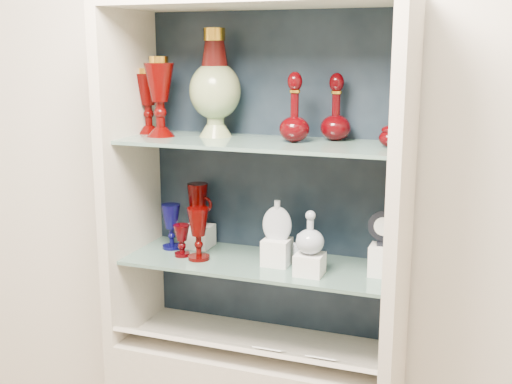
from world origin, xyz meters
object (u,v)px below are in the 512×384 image
(pedestal_lamp_left, at_px, (148,101))
(pedestal_lamp_right, at_px, (160,97))
(ruby_pitcher, at_px, (198,205))
(ruby_decanter_a, at_px, (295,103))
(cameo_medallion, at_px, (384,228))
(ruby_goblet_small, at_px, (182,241))
(clear_square_bottle, at_px, (300,251))
(lidded_bowl, at_px, (391,134))
(clear_round_decanter, at_px, (310,233))
(ruby_decanter_b, at_px, (336,105))
(cobalt_goblet, at_px, (171,227))
(enamel_urn, at_px, (215,83))
(ruby_goblet_tall, at_px, (198,234))
(flat_flask, at_px, (277,219))

(pedestal_lamp_left, height_order, pedestal_lamp_right, pedestal_lamp_right)
(ruby_pitcher, bearing_deg, ruby_decanter_a, 3.66)
(cameo_medallion, bearing_deg, ruby_pitcher, 173.36)
(ruby_goblet_small, height_order, clear_square_bottle, clear_square_bottle)
(clear_square_bottle, bearing_deg, cameo_medallion, 4.81)
(ruby_goblet_small, bearing_deg, clear_square_bottle, 3.04)
(lidded_bowl, height_order, clear_round_decanter, lidded_bowl)
(pedestal_lamp_left, distance_m, cameo_medallion, 0.94)
(ruby_decanter_b, bearing_deg, clear_round_decanter, -101.94)
(pedestal_lamp_left, xyz_separation_m, cobalt_goblet, (0.09, -0.02, -0.45))
(pedestal_lamp_right, xyz_separation_m, ruby_goblet_small, (0.09, -0.03, -0.50))
(cobalt_goblet, bearing_deg, clear_round_decanter, -10.23)
(pedestal_lamp_right, relative_size, ruby_decanter_b, 1.16)
(lidded_bowl, height_order, cobalt_goblet, lidded_bowl)
(pedestal_lamp_left, distance_m, cobalt_goblet, 0.46)
(cobalt_goblet, distance_m, ruby_goblet_small, 0.11)
(ruby_decanter_b, bearing_deg, ruby_decanter_a, -144.55)
(ruby_decanter_b, relative_size, clear_square_bottle, 1.96)
(ruby_decanter_a, xyz_separation_m, ruby_decanter_b, (0.12, 0.08, -0.01))
(enamel_urn, xyz_separation_m, lidded_bowl, (0.61, -0.05, -0.14))
(pedestal_lamp_left, bearing_deg, ruby_decanter_a, -3.93)
(enamel_urn, relative_size, ruby_goblet_tall, 2.00)
(enamel_urn, height_order, ruby_decanter_a, enamel_urn)
(ruby_decanter_b, xyz_separation_m, flat_flask, (-0.17, -0.11, -0.38))
(ruby_goblet_tall, distance_m, ruby_pitcher, 0.16)
(cobalt_goblet, relative_size, ruby_goblet_small, 1.45)
(flat_flask, bearing_deg, clear_square_bottle, -12.99)
(pedestal_lamp_left, distance_m, flat_flask, 0.64)
(ruby_decanter_b, distance_m, clear_square_bottle, 0.50)
(ruby_decanter_b, height_order, clear_round_decanter, ruby_decanter_b)
(ruby_goblet_small, height_order, clear_round_decanter, clear_round_decanter)
(lidded_bowl, distance_m, ruby_goblet_small, 0.82)
(ruby_goblet_tall, relative_size, clear_round_decanter, 1.34)
(clear_square_bottle, bearing_deg, enamel_urn, 167.34)
(ruby_decanter_a, relative_size, cameo_medallion, 2.15)
(ruby_goblet_small, bearing_deg, pedestal_lamp_left, 151.35)
(pedestal_lamp_left, bearing_deg, flat_flask, -7.02)
(lidded_bowl, height_order, flat_flask, lidded_bowl)
(clear_square_bottle, height_order, cameo_medallion, cameo_medallion)
(ruby_decanter_a, xyz_separation_m, ruby_pitcher, (-0.39, 0.07, -0.39))
(ruby_pitcher, relative_size, clear_round_decanter, 1.16)
(ruby_goblet_small, bearing_deg, clear_round_decanter, -3.59)
(enamel_urn, relative_size, ruby_pitcher, 2.32)
(cobalt_goblet, xyz_separation_m, cameo_medallion, (0.78, -0.02, 0.08))
(clear_square_bottle, distance_m, clear_round_decanter, 0.11)
(enamel_urn, relative_size, clear_square_bottle, 3.06)
(lidded_bowl, relative_size, ruby_goblet_tall, 0.45)
(ruby_pitcher, bearing_deg, pedestal_lamp_left, -155.41)
(ruby_goblet_small, bearing_deg, ruby_decanter_b, 14.97)
(ruby_goblet_tall, bearing_deg, enamel_urn, 78.56)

